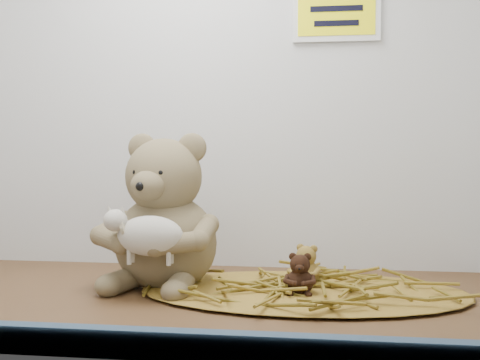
# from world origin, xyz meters

# --- Properties ---
(alcove_shell) EXTENTS (1.20, 0.60, 0.90)m
(alcove_shell) POSITION_xyz_m (0.00, 0.09, 0.45)
(alcove_shell) COLOR #432C17
(alcove_shell) RESTS_ON ground
(front_rail) EXTENTS (1.19, 0.02, 0.04)m
(front_rail) POSITION_xyz_m (0.00, -0.29, 0.02)
(front_rail) COLOR #334763
(front_rail) RESTS_ON shelf_floor
(straw_bed) EXTENTS (0.59, 0.34, 0.01)m
(straw_bed) POSITION_xyz_m (0.24, 0.06, 0.01)
(straw_bed) COLOR brown
(straw_bed) RESTS_ON shelf_floor
(main_teddy) EXTENTS (0.28, 0.29, 0.29)m
(main_teddy) POSITION_xyz_m (-0.02, 0.09, 0.14)
(main_teddy) COLOR olive
(main_teddy) RESTS_ON shelf_floor
(toy_lamb) EXTENTS (0.15, 0.09, 0.10)m
(toy_lamb) POSITION_xyz_m (-0.02, -0.01, 0.11)
(toy_lamb) COLOR beige
(toy_lamb) RESTS_ON main_teddy
(mini_teddy_tan) EXTENTS (0.08, 0.08, 0.08)m
(mini_teddy_tan) POSITION_xyz_m (0.25, 0.10, 0.05)
(mini_teddy_tan) COLOR olive
(mini_teddy_tan) RESTS_ON straw_bed
(mini_teddy_brown) EXTENTS (0.06, 0.06, 0.07)m
(mini_teddy_brown) POSITION_xyz_m (0.24, 0.03, 0.05)
(mini_teddy_brown) COLOR black
(mini_teddy_brown) RESTS_ON straw_bed
(wall_sign) EXTENTS (0.16, 0.01, 0.11)m
(wall_sign) POSITION_xyz_m (0.30, 0.29, 0.55)
(wall_sign) COLOR yellow
(wall_sign) RESTS_ON back_wall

